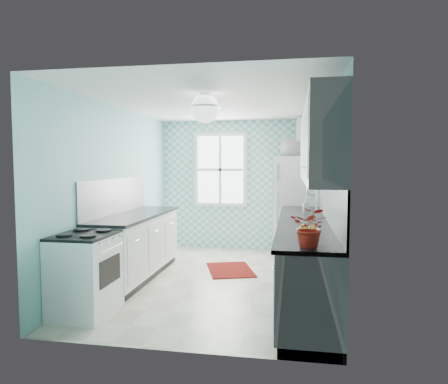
% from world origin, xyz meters
% --- Properties ---
extents(floor, '(3.00, 4.40, 0.02)m').
position_xyz_m(floor, '(0.00, 0.00, -0.01)').
color(floor, beige).
rests_on(floor, ground).
extents(ceiling, '(3.00, 4.40, 0.02)m').
position_xyz_m(ceiling, '(0.00, 0.00, 2.51)').
color(ceiling, white).
rests_on(ceiling, wall_back).
extents(wall_back, '(3.00, 0.02, 2.50)m').
position_xyz_m(wall_back, '(0.00, 2.21, 1.25)').
color(wall_back, '#84CBCA').
rests_on(wall_back, floor).
extents(wall_front, '(3.00, 0.02, 2.50)m').
position_xyz_m(wall_front, '(0.00, -2.21, 1.25)').
color(wall_front, '#84CBCA').
rests_on(wall_front, floor).
extents(wall_left, '(0.02, 4.40, 2.50)m').
position_xyz_m(wall_left, '(-1.51, 0.00, 1.25)').
color(wall_left, '#84CBCA').
rests_on(wall_left, floor).
extents(wall_right, '(0.02, 4.40, 2.50)m').
position_xyz_m(wall_right, '(1.51, 0.00, 1.25)').
color(wall_right, '#84CBCA').
rests_on(wall_right, floor).
extents(accent_wall, '(3.00, 0.01, 2.50)m').
position_xyz_m(accent_wall, '(0.00, 2.19, 1.25)').
color(accent_wall, '#5DC4BE').
rests_on(accent_wall, wall_back).
extents(window, '(1.04, 0.05, 1.44)m').
position_xyz_m(window, '(-0.35, 2.16, 1.55)').
color(window, white).
rests_on(window, wall_back).
extents(backsplash_right, '(0.02, 3.60, 0.51)m').
position_xyz_m(backsplash_right, '(1.49, -0.40, 1.20)').
color(backsplash_right, white).
rests_on(backsplash_right, wall_right).
extents(backsplash_left, '(0.02, 2.15, 0.51)m').
position_xyz_m(backsplash_left, '(-1.49, -0.07, 1.20)').
color(backsplash_left, white).
rests_on(backsplash_left, wall_left).
extents(upper_cabinets_right, '(0.33, 3.20, 0.90)m').
position_xyz_m(upper_cabinets_right, '(1.33, -0.60, 1.90)').
color(upper_cabinets_right, white).
rests_on(upper_cabinets_right, wall_right).
extents(upper_cabinet_fridge, '(0.40, 0.74, 0.40)m').
position_xyz_m(upper_cabinet_fridge, '(1.30, 1.83, 2.25)').
color(upper_cabinet_fridge, white).
rests_on(upper_cabinet_fridge, wall_right).
extents(ceiling_light, '(0.34, 0.34, 0.35)m').
position_xyz_m(ceiling_light, '(0.00, -0.80, 2.32)').
color(ceiling_light, silver).
rests_on(ceiling_light, ceiling).
extents(base_cabinets_right, '(0.60, 3.60, 0.90)m').
position_xyz_m(base_cabinets_right, '(1.20, -0.40, 0.45)').
color(base_cabinets_right, white).
rests_on(base_cabinets_right, floor).
extents(countertop_right, '(0.63, 3.60, 0.04)m').
position_xyz_m(countertop_right, '(1.19, -0.40, 0.92)').
color(countertop_right, black).
rests_on(countertop_right, base_cabinets_right).
extents(base_cabinets_left, '(0.60, 2.15, 0.90)m').
position_xyz_m(base_cabinets_left, '(-1.20, -0.07, 0.45)').
color(base_cabinets_left, white).
rests_on(base_cabinets_left, floor).
extents(countertop_left, '(0.63, 2.15, 0.04)m').
position_xyz_m(countertop_left, '(-1.19, -0.07, 0.92)').
color(countertop_left, black).
rests_on(countertop_left, base_cabinets_left).
extents(fridge, '(0.78, 0.77, 1.80)m').
position_xyz_m(fridge, '(1.11, 1.82, 0.90)').
color(fridge, silver).
rests_on(fridge, floor).
extents(stove, '(0.59, 0.73, 0.88)m').
position_xyz_m(stove, '(-1.20, -1.50, 0.46)').
color(stove, white).
rests_on(stove, floor).
extents(sink, '(0.55, 0.46, 0.53)m').
position_xyz_m(sink, '(1.20, 0.53, 0.93)').
color(sink, silver).
rests_on(sink, countertop_right).
extents(rug, '(0.92, 1.10, 0.02)m').
position_xyz_m(rug, '(0.10, 0.56, 0.01)').
color(rug, maroon).
rests_on(rug, floor).
extents(dish_towel, '(0.09, 0.20, 0.31)m').
position_xyz_m(dish_towel, '(0.89, 0.49, 0.48)').
color(dish_towel, '#4FA390').
rests_on(dish_towel, base_cabinets_right).
extents(fruit_bowl, '(0.26, 0.26, 0.06)m').
position_xyz_m(fruit_bowl, '(1.20, -1.41, 0.97)').
color(fruit_bowl, white).
rests_on(fruit_bowl, countertop_right).
extents(potted_plant, '(0.40, 0.37, 0.36)m').
position_xyz_m(potted_plant, '(1.20, -2.04, 1.12)').
color(potted_plant, '#A01F35').
rests_on(potted_plant, countertop_right).
extents(soap_bottle, '(0.10, 0.10, 0.18)m').
position_xyz_m(soap_bottle, '(1.25, 0.77, 1.03)').
color(soap_bottle, '#9EBDC9').
rests_on(soap_bottle, countertop_right).
extents(microwave, '(0.57, 0.40, 0.31)m').
position_xyz_m(microwave, '(1.11, 1.82, 1.95)').
color(microwave, white).
rests_on(microwave, fridge).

